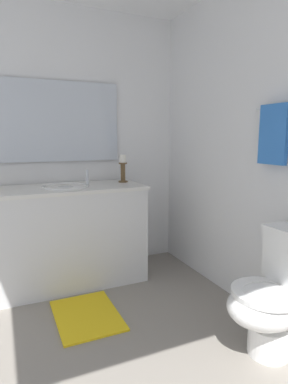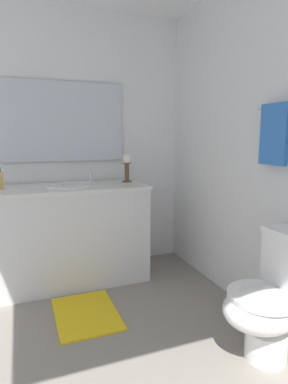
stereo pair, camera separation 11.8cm
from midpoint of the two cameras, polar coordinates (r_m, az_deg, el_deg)
The scene contains 10 objects.
floor at distance 2.08m, azimuth -6.64°, elevation -28.95°, with size 3.12×2.35×0.02m, color gray.
wall_back at distance 2.27m, azimuth 22.53°, elevation 7.36°, with size 3.12×0.04×2.45m, color white.
wall_left at distance 3.15m, azimuth -15.76°, elevation 8.17°, with size 0.04×2.35×2.45m, color white.
vanity_cabinet at distance 2.95m, azimuth -14.49°, elevation -7.43°, with size 0.58×1.35×0.87m.
sink_basin at distance 2.86m, azimuth -14.80°, elevation 0.15°, with size 0.40×0.40×0.24m.
mirror at distance 3.11m, azimuth -16.17°, elevation 11.89°, with size 0.02×1.14×0.72m, color silver.
candle_holder_tall at distance 3.05m, azimuth -4.87°, elevation 4.28°, with size 0.09×0.09×0.26m.
toilet at distance 2.11m, azimuth 20.40°, elevation -16.92°, with size 0.39×0.54×0.75m.
towel_near_vanity at distance 2.24m, azimuth 20.48°, elevation 9.51°, with size 0.22×0.03×0.38m, color blue.
bath_mat at distance 2.56m, azimuth -11.50°, elevation -20.58°, with size 0.60×0.44×0.02m, color yellow.
Camera 1 is at (1.54, -0.52, 1.29)m, focal length 30.16 mm.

